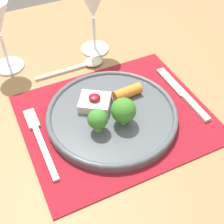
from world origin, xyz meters
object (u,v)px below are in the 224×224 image
fork (39,137)px  dinner_plate (112,114)px  knife (185,96)px  spoon (86,64)px  wine_glass_near (93,6)px

fork → dinner_plate: bearing=-3.3°
dinner_plate → fork: (-0.16, 0.02, -0.01)m
fork → knife: 0.35m
fork → spoon: 0.26m
knife → spoon: bearing=127.4°
knife → spoon: (-0.16, 0.22, -0.00)m
fork → wine_glass_near: (0.23, 0.24, 0.12)m
dinner_plate → knife: size_ratio=1.44×
fork → knife: bearing=-2.3°
spoon → knife: bearing=-50.3°
spoon → wine_glass_near: 0.15m
spoon → wine_glass_near: wine_glass_near is taller
knife → wine_glass_near: 0.32m
fork → spoon: bearing=48.4°
knife → wine_glass_near: bearing=112.5°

